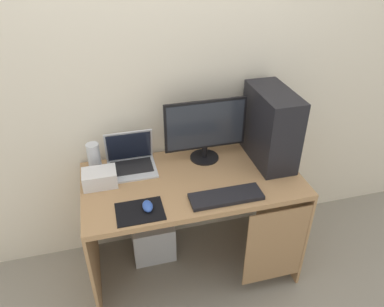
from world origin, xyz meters
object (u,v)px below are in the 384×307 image
mouse_left (148,206)px  pc_tower (271,127)px  subwoofer (152,236)px  projector (100,178)px  speaker (94,157)px  keyboard (226,197)px  laptop (131,161)px  monitor (205,129)px

mouse_left → pc_tower: bearing=19.7°
pc_tower → subwoofer: (-0.79, 0.11, -0.87)m
pc_tower → projector: pc_tower is taller
projector → mouse_left: bearing=-50.9°
speaker → subwoofer: (0.32, -0.04, -0.72)m
projector → keyboard: bearing=-24.6°
speaker → subwoofer: speaker is taller
laptop → subwoofer: bearing=-5.3°
pc_tower → mouse_left: size_ratio=4.99×
monitor → pc_tower: bearing=-14.3°
pc_tower → monitor: (-0.40, 0.10, -0.02)m
laptop → pc_tower: bearing=-8.0°
monitor → mouse_left: monitor is taller
projector → laptop: bearing=33.4°
subwoofer → laptop: bearing=174.7°
pc_tower → speaker: size_ratio=2.51×
speaker → projector: size_ratio=0.95×
laptop → speaker: size_ratio=1.57×
keyboard → subwoofer: bearing=131.6°
mouse_left → speaker: bearing=119.7°
pc_tower → projector: (-1.08, -0.01, -0.19)m
laptop → mouse_left: 0.43m
monitor → mouse_left: size_ratio=5.51×
pc_tower → subwoofer: 1.18m
speaker → keyboard: bearing=-33.9°
keyboard → speaker: bearing=146.1°
projector → keyboard: size_ratio=0.48×
monitor → laptop: monitor is taller
pc_tower → monitor: pc_tower is taller
projector → pc_tower: bearing=0.5°
pc_tower → subwoofer: pc_tower is taller
projector → mouse_left: size_ratio=2.08×
laptop → monitor: bearing=-2.5°
subwoofer → monitor: bearing=-1.9°
monitor → subwoofer: monitor is taller
pc_tower → speaker: bearing=172.2°
speaker → subwoofer: 0.79m
laptop → projector: 0.24m
monitor → mouse_left: 0.63m
speaker → projector: (0.02, -0.16, -0.05)m
monitor → laptop: (-0.48, 0.02, -0.17)m
pc_tower → keyboard: size_ratio=1.14×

